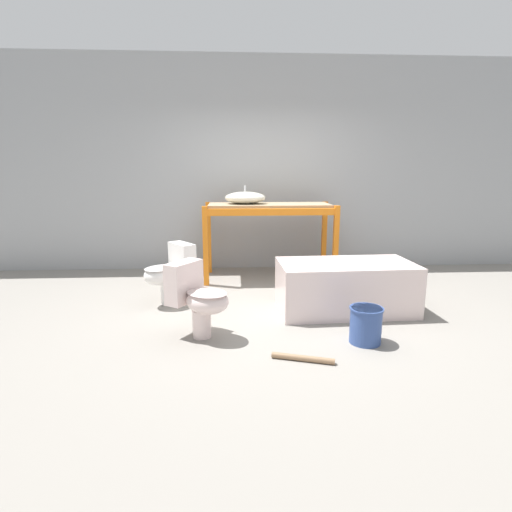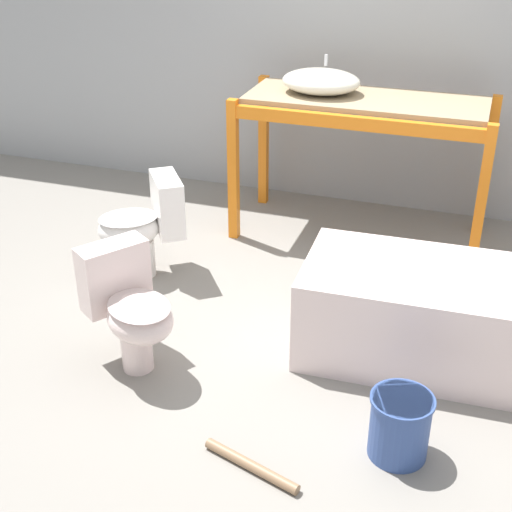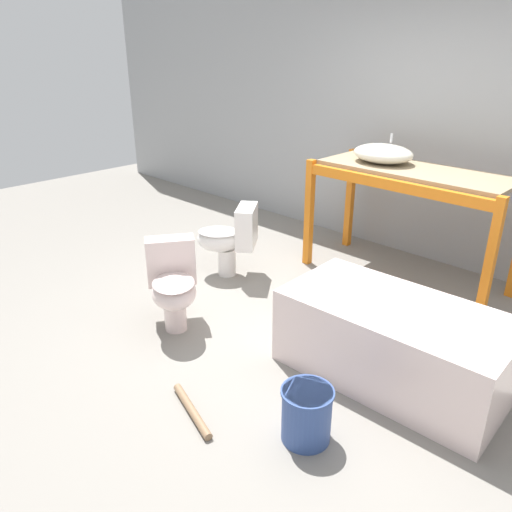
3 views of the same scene
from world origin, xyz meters
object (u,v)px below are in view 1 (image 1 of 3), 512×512
object	(u,v)px
bathtub_main	(345,283)
toilet_near	(170,271)
bucket_white	(366,324)
sink_basin	(245,198)
toilet_far	(198,296)

from	to	relation	value
bathtub_main	toilet_near	distance (m)	2.00
toilet_near	bucket_white	xyz separation A→B (m)	(1.92, -1.20, -0.22)
sink_basin	toilet_near	xyz separation A→B (m)	(-0.91, -1.10, -0.76)
sink_basin	bucket_white	xyz separation A→B (m)	(1.01, -2.31, -0.98)
bathtub_main	toilet_near	xyz separation A→B (m)	(-1.97, 0.36, 0.07)
sink_basin	toilet_far	xyz separation A→B (m)	(-0.50, -2.08, -0.76)
sink_basin	toilet_far	world-z (taller)	sink_basin
sink_basin	toilet_far	size ratio (longest dim) A/B	0.81
toilet_far	bucket_white	distance (m)	1.54
bucket_white	toilet_far	bearing A→B (deg)	171.46
toilet_far	bucket_white	xyz separation A→B (m)	(1.51, -0.23, -0.22)
bathtub_main	toilet_far	world-z (taller)	toilet_far
toilet_near	toilet_far	xyz separation A→B (m)	(0.41, -0.98, 0.00)
toilet_far	bucket_white	bearing A→B (deg)	-64.68
sink_basin	toilet_near	bearing A→B (deg)	-129.49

